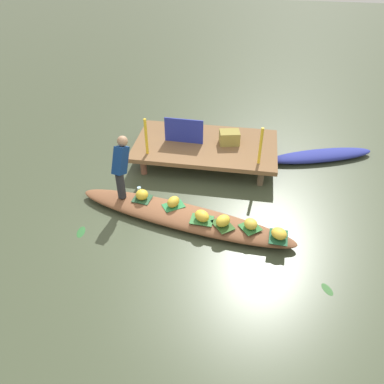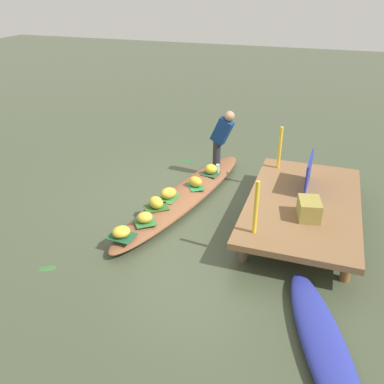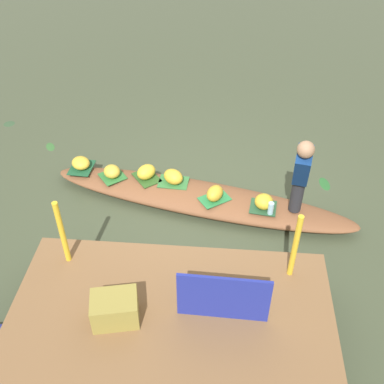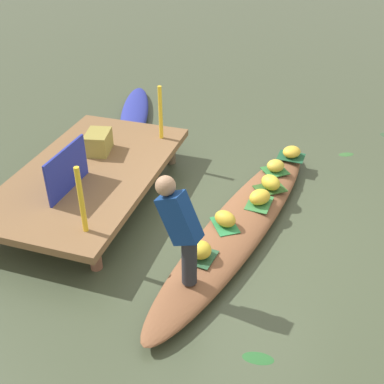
{
  "view_description": "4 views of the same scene",
  "coord_description": "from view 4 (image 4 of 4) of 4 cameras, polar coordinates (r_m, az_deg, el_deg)",
  "views": [
    {
      "loc": [
        1.04,
        -5.34,
        4.93
      ],
      "look_at": [
        0.11,
        0.39,
        0.42
      ],
      "focal_mm": 35.95,
      "sensor_mm": 36.0,
      "label": 1
    },
    {
      "loc": [
        6.32,
        2.28,
        3.73
      ],
      "look_at": [
        0.49,
        0.31,
        0.49
      ],
      "focal_mm": 38.17,
      "sensor_mm": 36.0,
      "label": 2
    },
    {
      "loc": [
        -0.28,
        4.81,
        4.27
      ],
      "look_at": [
        0.09,
        0.21,
        0.39
      ],
      "focal_mm": 43.06,
      "sensor_mm": 36.0,
      "label": 3
    },
    {
      "loc": [
        -4.71,
        -0.87,
        3.77
      ],
      "look_at": [
        0.1,
        0.66,
        0.42
      ],
      "focal_mm": 44.42,
      "sensor_mm": 36.0,
      "label": 4
    }
  ],
  "objects": [
    {
      "name": "canal_water",
      "position": [
        6.1,
        5.64,
        -4.86
      ],
      "size": [
        40.0,
        40.0,
        0.0
      ],
      "primitive_type": "plane",
      "color": "#404933",
      "rests_on": "ground"
    },
    {
      "name": "dock_platform",
      "position": [
        6.63,
        -12.21,
        2.15
      ],
      "size": [
        3.2,
        1.8,
        0.46
      ],
      "color": "brown",
      "rests_on": "ground"
    },
    {
      "name": "vendor_boat",
      "position": [
        6.03,
        5.7,
        -4.0
      ],
      "size": [
        4.35,
        1.55,
        0.23
      ],
      "primitive_type": "ellipsoid",
      "rotation": [
        0.0,
        0.0,
        -0.2
      ],
      "color": "brown",
      "rests_on": "ground"
    },
    {
      "name": "moored_boat",
      "position": [
        9.07,
        -6.89,
        9.39
      ],
      "size": [
        2.53,
        1.29,
        0.2
      ],
      "primitive_type": "ellipsoid",
      "rotation": [
        0.0,
        0.0,
        0.33
      ],
      "color": "navy",
      "rests_on": "ground"
    },
    {
      "name": "leaf_mat_0",
      "position": [
        6.97,
        9.94,
        2.53
      ],
      "size": [
        0.45,
        0.45,
        0.01
      ],
      "primitive_type": "cube",
      "rotation": [
        0.0,
        0.0,
        0.67
      ],
      "color": "#2F7234",
      "rests_on": "vendor_boat"
    },
    {
      "name": "banana_bunch_0",
      "position": [
        6.93,
        10.0,
        3.13
      ],
      "size": [
        0.33,
        0.34,
        0.17
      ],
      "primitive_type": "ellipsoid",
      "rotation": [
        0.0,
        0.0,
        3.74
      ],
      "color": "gold",
      "rests_on": "vendor_boat"
    },
    {
      "name": "leaf_mat_1",
      "position": [
        6.24,
        8.07,
        -1.33
      ],
      "size": [
        0.43,
        0.32,
        0.01
      ],
      "primitive_type": "cube",
      "rotation": [
        0.0,
        0.0,
        3.08
      ],
      "color": "#35773B",
      "rests_on": "vendor_boat"
    },
    {
      "name": "banana_bunch_1",
      "position": [
        6.19,
        8.14,
        -0.6
      ],
      "size": [
        0.37,
        0.36,
        0.19
      ],
      "primitive_type": "ellipsoid",
      "rotation": [
        0.0,
        0.0,
        2.45
      ],
      "color": "gold",
      "rests_on": "vendor_boat"
    },
    {
      "name": "leaf_mat_2",
      "position": [
        7.39,
        11.81,
        4.18
      ],
      "size": [
        0.34,
        0.41,
        0.01
      ],
      "primitive_type": "cube",
      "rotation": [
        0.0,
        0.0,
        1.51
      ],
      "color": "#1C5131",
      "rests_on": "vendor_boat"
    },
    {
      "name": "banana_bunch_2",
      "position": [
        7.35,
        11.89,
        4.74
      ],
      "size": [
        0.37,
        0.37,
        0.17
      ],
      "primitive_type": "ellipsoid",
      "rotation": [
        0.0,
        0.0,
        5.56
      ],
      "color": "gold",
      "rests_on": "vendor_boat"
    },
    {
      "name": "leaf_mat_3",
      "position": [
        6.56,
        9.35,
        0.42
      ],
      "size": [
        0.47,
        0.49,
        0.01
      ],
      "primitive_type": "cube",
      "rotation": [
        0.0,
        0.0,
        2.23
      ],
      "color": "#2F5823",
      "rests_on": "vendor_boat"
    },
    {
      "name": "banana_bunch_3",
      "position": [
        6.5,
        9.42,
        1.14
      ],
      "size": [
        0.35,
        0.36,
        0.2
      ],
      "primitive_type": "ellipsoid",
      "rotation": [
        0.0,
        0.0,
        0.92
      ],
      "color": "gold",
      "rests_on": "vendor_boat"
    },
    {
      "name": "leaf_mat_4",
      "position": [
        5.82,
        3.97,
        -3.98
      ],
      "size": [
        0.47,
        0.44,
        0.01
      ],
      "primitive_type": "cube",
      "rotation": [
        0.0,
        0.0,
        0.6
      ],
      "color": "#2B8144",
      "rests_on": "vendor_boat"
    },
    {
      "name": "banana_bunch_4",
      "position": [
        5.76,
        4.0,
        -3.22
      ],
      "size": [
        0.3,
        0.34,
        0.19
      ],
      "primitive_type": "ellipsoid",
      "rotation": [
        0.0,
        0.0,
        1.16
      ],
      "color": "gold",
      "rests_on": "vendor_boat"
    },
    {
      "name": "leaf_mat_5",
      "position": [
        5.36,
        1.04,
        -7.76
      ],
      "size": [
        0.38,
        0.36,
        0.01
      ],
      "primitive_type": "cube",
      "rotation": [
        0.0,
        0.0,
        3.01
      ],
      "color": "#275132",
      "rests_on": "vendor_boat"
    },
    {
      "name": "banana_bunch_5",
      "position": [
        5.29,
        1.05,
        -6.97
      ],
      "size": [
        0.33,
        0.33,
        0.2
      ],
      "primitive_type": "ellipsoid",
      "rotation": [
        0.0,
        0.0,
        4.21
      ],
      "color": "gold",
      "rests_on": "vendor_boat"
    },
    {
      "name": "vendor_person",
      "position": [
        4.66,
        -1.42,
        -4.13
      ],
      "size": [
        0.27,
        0.5,
        1.21
      ],
      "color": "#28282D",
      "rests_on": "vendor_boat"
    },
    {
      "name": "water_bottle",
      "position": [
        5.26,
        -0.45,
        -7.37
      ],
      "size": [
        0.07,
        0.07,
        0.18
      ],
      "primitive_type": "cylinder",
      "color": "#A7D5EA",
      "rests_on": "vendor_boat"
    },
    {
      "name": "market_banner",
      "position": [
        6.1,
        -14.78,
        2.59
      ],
      "size": [
        0.88,
        0.05,
        0.57
      ],
      "primitive_type": "cube",
      "rotation": [
        0.0,
        0.0,
        -0.03
      ],
      "color": "#222D95",
      "rests_on": "dock_platform"
    },
    {
      "name": "railing_post_west",
      "position": [
        5.25,
        -13.15,
        -0.96
      ],
      "size": [
        0.06,
        0.06,
        0.83
      ],
      "primitive_type": "cylinder",
      "color": "yellow",
      "rests_on": "dock_platform"
    },
    {
      "name": "railing_post_east",
      "position": [
        7.13,
        -3.8,
        9.48
      ],
      "size": [
        0.06,
        0.06,
        0.83
      ],
      "primitive_type": "cylinder",
      "color": "yellow",
      "rests_on": "dock_platform"
    },
    {
      "name": "produce_crate",
      "position": [
        6.97,
        -11.19,
        5.9
      ],
      "size": [
        0.5,
        0.4,
        0.3
      ],
      "primitive_type": "cube",
      "rotation": [
        0.0,
        0.0,
        0.21
      ],
      "color": "olive",
      "rests_on": "dock_platform"
    },
    {
      "name": "drifting_plant_0",
      "position": [
        4.77,
        7.94,
        -19.15
      ],
      "size": [
        0.18,
        0.32,
        0.01
      ],
      "primitive_type": "ellipsoid",
      "rotation": [
        0.0,
        0.0,
        1.7
      ],
      "color": "#27602B",
      "rests_on": "ground"
    },
    {
      "name": "drifting_plant_1",
      "position": [
        8.17,
        18.04,
        4.33
      ],
      "size": [
        0.24,
        0.29,
        0.01
      ],
      "primitive_type": "ellipsoid",
      "rotation": [
        0.0,
        0.0,
        2.08
      ],
      "color": "#356530",
      "rests_on": "ground"
    }
  ]
}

